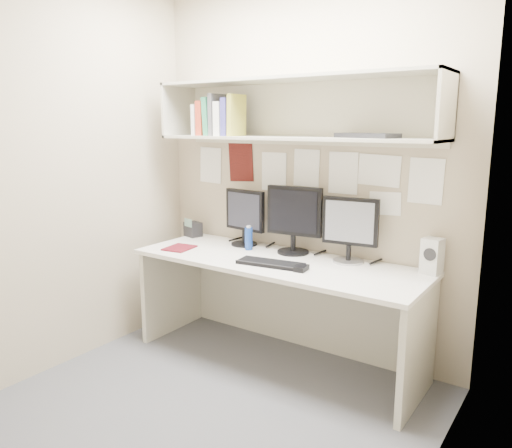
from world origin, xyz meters
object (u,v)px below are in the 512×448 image
Objects in this scene: desk at (277,311)px; speaker at (432,256)px; desk_phone at (193,229)px; keyboard at (271,263)px; monitor_right at (350,227)px; monitor_left at (245,215)px; maroon_notebook at (179,248)px; monitor_center at (294,217)px.

speaker is (0.94, 0.26, 0.47)m from desk.
desk_phone is (-1.88, -0.05, -0.05)m from speaker.
desk is at bearing 95.55° from keyboard.
monitor_right is 0.54m from speaker.
desk is 0.76m from monitor_left.
monitor_left is 0.97× the size of monitor_right.
desk_phone is at bearing 167.09° from desk.
keyboard is at bearing -30.73° from monitor_left.
keyboard is (0.03, -0.14, 0.37)m from desk.
keyboard is (-0.38, -0.36, -0.23)m from monitor_right.
desk is 1.05m from desk_phone.
keyboard is 2.85× the size of desk_phone.
desk_phone is at bearing -169.67° from speaker.
monitor_right is 1.99× the size of maroon_notebook.
monitor_left is at bearing 173.74° from monitor_center.
monitor_center is 2.18× the size of maroon_notebook.
speaker reaches higher than keyboard.
monitor_left is 0.62m from keyboard.
monitor_right is at bearing 14.23° from desk_phone.
speaker is 1.02× the size of maroon_notebook.
monitor_center reaches higher than maroon_notebook.
monitor_right is (0.84, -0.00, 0.01)m from monitor_left.
monitor_center is 0.96m from desk_phone.
speaker is (1.37, 0.04, -0.12)m from monitor_left.
desk is 9.29× the size of maroon_notebook.
monitor_right is at bearing 6.98° from monitor_left.
maroon_notebook is 1.42× the size of desk_phone.
speaker is at bearing -3.72° from monitor_center.
monitor_right is (0.42, 0.22, 0.60)m from desk.
keyboard is 0.99m from speaker.
monitor_right is 1.95× the size of speaker.
speaker is 1.74m from maroon_notebook.
keyboard is 1.04m from desk_phone.
speaker is (0.91, 0.40, 0.10)m from keyboard.
keyboard is (0.04, -0.36, -0.25)m from monitor_center.
monitor_right is at bearing -6.22° from monitor_center.
maroon_notebook is (-1.17, -0.37, -0.23)m from monitor_right.
monitor_right reaches higher than desk.
desk is at bearing -95.85° from monitor_center.
desk_phone is (-0.94, -0.00, -0.20)m from monitor_center.
speaker is (0.52, 0.04, -0.13)m from monitor_right.
monitor_left is 1.89× the size of speaker.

